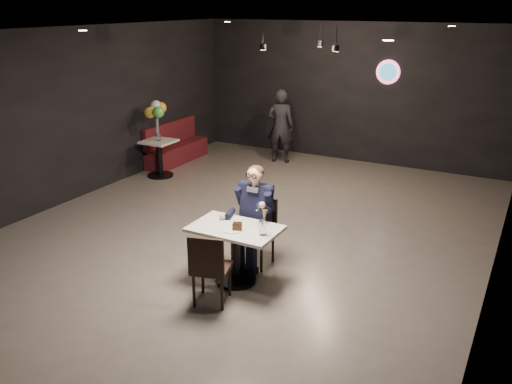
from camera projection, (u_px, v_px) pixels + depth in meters
The scene contains 17 objects.
floor at pixel (252, 228), 8.56m from camera, with size 9.00×9.00×0.00m, color slate.
wall_sign at pixel (388, 72), 11.26m from camera, with size 0.50×0.06×0.50m, color pink, non-canonical shape.
pendant_lights at pixel (307, 33), 9.27m from camera, with size 1.40×1.20×0.36m, color black.
main_table at pixel (236, 255), 6.82m from camera, with size 1.10×0.70×0.75m, color white.
chair_far at pixel (256, 233), 7.25m from camera, with size 0.42×0.46×0.92m, color black.
chair_near at pixel (211, 267), 6.33m from camera, with size 0.42×0.46×0.92m, color black.
seated_man at pixel (256, 215), 7.16m from camera, with size 0.60×0.80×1.44m, color black.
dessert_plate at pixel (232, 230), 6.60m from camera, with size 0.23×0.23×0.01m, color white.
cake_slice at pixel (237, 226), 6.59m from camera, with size 0.11×0.09×0.08m, color black.
mint_leaf at pixel (235, 224), 6.56m from camera, with size 0.07×0.04×0.01m, color #2C882D.
sundae_glass at pixel (263, 228), 6.45m from camera, with size 0.08×0.08×0.18m, color silver.
wafer_cone at pixel (265, 216), 6.39m from camera, with size 0.07×0.07×0.14m, color tan.
booth_bench at pixel (177, 143), 11.93m from camera, with size 0.44×1.78×0.89m, color #4F1014.
side_table at pixel (160, 158), 10.99m from camera, with size 0.60×0.60×0.75m, color white.
balloon_vase at pixel (158, 137), 10.84m from camera, with size 0.10×0.10×0.15m, color silver.
balloon_bunch at pixel (157, 116), 10.70m from camera, with size 0.41×0.41×0.68m, color gold.
passerby at pixel (280, 126), 11.86m from camera, with size 0.59×0.39×1.62m, color black.
Camera 1 is at (3.77, -6.93, 3.39)m, focal length 38.00 mm.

